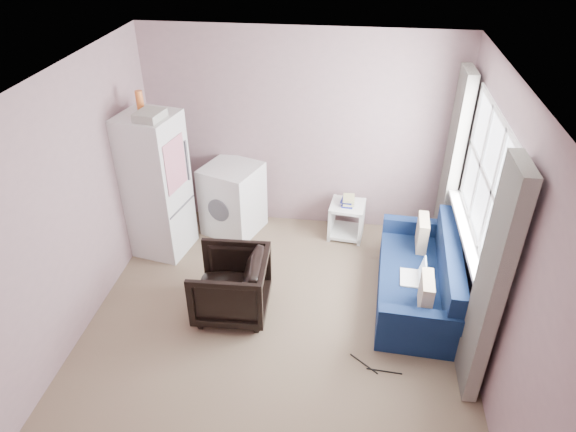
# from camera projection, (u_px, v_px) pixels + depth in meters

# --- Properties ---
(room) EXTENTS (3.84, 4.24, 2.54)m
(room) POSITION_uv_depth(u_px,v_px,m) (276.00, 227.00, 4.46)
(room) COLOR #7E6953
(room) RESTS_ON ground
(armchair) EXTENTS (0.71, 0.76, 0.75)m
(armchair) POSITION_uv_depth(u_px,v_px,m) (230.00, 283.00, 5.19)
(armchair) COLOR black
(armchair) RESTS_ON ground
(fridge) EXTENTS (0.70, 0.69, 1.96)m
(fridge) POSITION_uv_depth(u_px,v_px,m) (157.00, 185.00, 5.87)
(fridge) COLOR silver
(fridge) RESTS_ON ground
(washing_machine) EXTENTS (0.81, 0.81, 0.90)m
(washing_machine) POSITION_uv_depth(u_px,v_px,m) (233.00, 198.00, 6.44)
(washing_machine) COLOR silver
(washing_machine) RESTS_ON ground
(side_table) EXTENTS (0.46, 0.46, 0.57)m
(side_table) POSITION_uv_depth(u_px,v_px,m) (347.00, 217.00, 6.42)
(side_table) COLOR white
(side_table) RESTS_ON ground
(sofa) EXTENTS (0.85, 1.72, 0.75)m
(sofa) POSITION_uv_depth(u_px,v_px,m) (421.00, 281.00, 5.37)
(sofa) COLOR navy
(sofa) RESTS_ON ground
(window_dressing) EXTENTS (0.17, 2.62, 2.18)m
(window_dressing) POSITION_uv_depth(u_px,v_px,m) (468.00, 214.00, 4.92)
(window_dressing) COLOR white
(window_dressing) RESTS_ON ground
(floor_cables) EXTENTS (0.48, 0.21, 0.01)m
(floor_cables) POSITION_uv_depth(u_px,v_px,m) (374.00, 367.00, 4.73)
(floor_cables) COLOR black
(floor_cables) RESTS_ON ground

